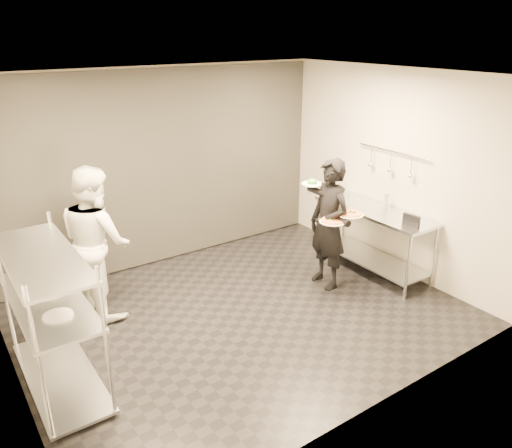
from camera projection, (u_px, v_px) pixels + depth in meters
room_shell at (192, 182)px, 6.47m from camera, size 5.00×4.00×2.80m
pass_rack at (51, 314)px, 4.66m from camera, size 0.60×1.60×1.50m
prep_counter at (372, 229)px, 7.00m from camera, size 0.60×1.80×0.92m
utensil_rail at (391, 163)px, 6.80m from camera, size 0.07×1.20×0.31m
waiter at (329, 224)px, 6.50m from camera, size 0.44×0.65×1.74m
chef at (96, 241)px, 5.88m from camera, size 0.83×0.99×1.83m
pizza_plate_near at (333, 221)px, 6.26m from camera, size 0.34×0.34×0.05m
pizza_plate_far at (350, 214)px, 6.28m from camera, size 0.33×0.33×0.05m
salad_plate at (312, 182)px, 6.46m from camera, size 0.28×0.28×0.07m
pos_monitor at (411, 221)px, 6.25m from camera, size 0.07×0.23×0.16m
bottle_green at (347, 196)px, 7.08m from camera, size 0.06×0.06×0.22m
bottle_clear at (386, 201)px, 6.91m from camera, size 0.06×0.06×0.21m
bottle_dark at (333, 188)px, 7.45m from camera, size 0.06×0.06×0.21m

